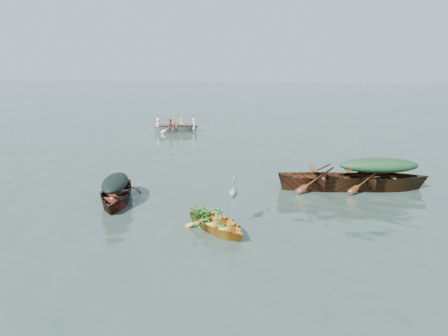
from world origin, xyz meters
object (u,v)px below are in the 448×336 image
(open_wooden_boat, at_px, (329,189))
(heron, at_px, (233,198))
(dark_covered_boat, at_px, (116,202))
(green_tarp_boat, at_px, (377,189))
(yellow_dinghy, at_px, (218,231))
(rowed_boat, at_px, (176,132))

(open_wooden_boat, relative_size, heron, 5.36)
(dark_covered_boat, bearing_deg, green_tarp_boat, 3.89)
(dark_covered_boat, xyz_separation_m, green_tarp_boat, (8.41, 3.04, 0.00))
(dark_covered_boat, relative_size, green_tarp_boat, 0.77)
(yellow_dinghy, xyz_separation_m, heron, (0.34, 0.43, 0.82))
(green_tarp_boat, relative_size, open_wooden_boat, 1.00)
(dark_covered_boat, bearing_deg, yellow_dinghy, -41.01)
(green_tarp_boat, xyz_separation_m, open_wooden_boat, (-1.66, -0.30, 0.00))
(dark_covered_boat, height_order, open_wooden_boat, open_wooden_boat)
(yellow_dinghy, bearing_deg, open_wooden_boat, 9.08)
(yellow_dinghy, height_order, open_wooden_boat, open_wooden_boat)
(yellow_dinghy, height_order, heron, heron)
(heron, bearing_deg, open_wooden_boat, 9.52)
(open_wooden_boat, distance_m, rowed_boat, 13.85)
(dark_covered_boat, relative_size, rowed_boat, 0.99)
(yellow_dinghy, height_order, dark_covered_boat, dark_covered_boat)
(yellow_dinghy, relative_size, rowed_boat, 0.71)
(open_wooden_boat, bearing_deg, heron, 139.36)
(dark_covered_boat, bearing_deg, heron, -33.69)
(green_tarp_boat, distance_m, open_wooden_boat, 1.69)
(rowed_boat, bearing_deg, heron, -174.17)
(yellow_dinghy, bearing_deg, green_tarp_boat, -1.18)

